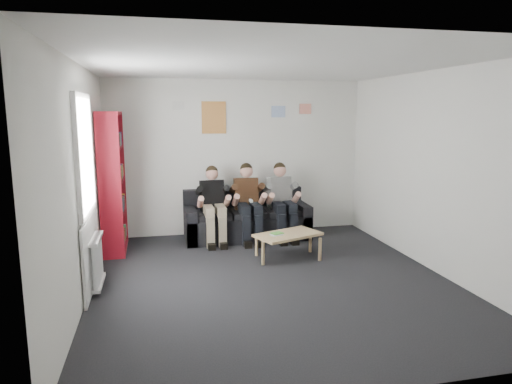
% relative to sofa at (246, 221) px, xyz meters
% --- Properties ---
extents(room_shell, '(5.00, 5.00, 5.00)m').
position_rel_sofa_xyz_m(room_shell, '(-0.09, -2.10, 1.06)').
color(room_shell, black).
rests_on(room_shell, ground).
extents(sofa, '(2.10, 0.86, 0.81)m').
position_rel_sofa_xyz_m(sofa, '(0.00, 0.00, 0.00)').
color(sofa, black).
rests_on(sofa, ground).
extents(bookshelf, '(0.32, 0.97, 2.15)m').
position_rel_sofa_xyz_m(bookshelf, '(-2.15, -0.30, 0.78)').
color(bookshelf, maroon).
rests_on(bookshelf, ground).
extents(coffee_table, '(0.95, 0.52, 0.38)m').
position_rel_sofa_xyz_m(coffee_table, '(0.37, -1.28, 0.04)').
color(coffee_table, tan).
rests_on(coffee_table, ground).
extents(game_cases, '(0.19, 0.15, 0.03)m').
position_rel_sofa_xyz_m(game_cases, '(0.19, -1.31, 0.10)').
color(game_cases, silver).
rests_on(game_cases, coffee_table).
extents(person_left, '(0.38, 0.82, 1.27)m').
position_rel_sofa_xyz_m(person_left, '(-0.59, -0.19, 0.34)').
color(person_left, black).
rests_on(person_left, sofa).
extents(person_middle, '(0.40, 0.86, 1.30)m').
position_rel_sofa_xyz_m(person_middle, '(0.00, -0.20, 0.35)').
color(person_middle, '#4C2C19').
rests_on(person_middle, sofa).
extents(person_right, '(0.40, 0.85, 1.29)m').
position_rel_sofa_xyz_m(person_right, '(0.59, -0.20, 0.35)').
color(person_right, silver).
rests_on(person_right, sofa).
extents(radiator, '(0.10, 0.64, 0.60)m').
position_rel_sofa_xyz_m(radiator, '(-2.24, -1.90, 0.06)').
color(radiator, white).
rests_on(radiator, ground).
extents(window, '(0.05, 1.30, 2.36)m').
position_rel_sofa_xyz_m(window, '(-2.31, -1.90, 0.74)').
color(window, white).
rests_on(window, room_shell).
extents(poster_large, '(0.42, 0.01, 0.55)m').
position_rel_sofa_xyz_m(poster_large, '(-0.49, 0.39, 1.76)').
color(poster_large, gold).
rests_on(poster_large, room_shell).
extents(poster_blue, '(0.25, 0.01, 0.20)m').
position_rel_sofa_xyz_m(poster_blue, '(0.66, 0.39, 1.86)').
color(poster_blue, '#386BC0').
rests_on(poster_blue, room_shell).
extents(poster_pink, '(0.22, 0.01, 0.18)m').
position_rel_sofa_xyz_m(poster_pink, '(1.16, 0.39, 1.91)').
color(poster_pink, '#CA3FA0').
rests_on(poster_pink, room_shell).
extents(poster_sign, '(0.20, 0.01, 0.14)m').
position_rel_sofa_xyz_m(poster_sign, '(-1.09, 0.39, 1.96)').
color(poster_sign, silver).
rests_on(poster_sign, room_shell).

